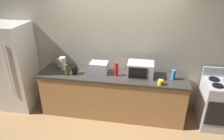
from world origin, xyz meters
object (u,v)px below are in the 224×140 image
(bottle_spray_cleaner, at_px, (173,75))
(mug_yellow, at_px, (161,82))
(microwave, at_px, (140,69))
(paper_towel_roll, at_px, (63,64))
(cordless_phone, at_px, (75,70))
(bottle_hand_soap, at_px, (59,63))
(refrigerator, at_px, (15,67))
(toaster_oven, at_px, (99,67))
(bottle_olive_oil, at_px, (66,70))
(bottle_hot_sauce, at_px, (116,69))
(stove_range, at_px, (218,104))

(bottle_spray_cleaner, distance_m, mug_yellow, 0.34)
(microwave, distance_m, paper_towel_roll, 1.53)
(cordless_phone, height_order, bottle_hand_soap, bottle_hand_soap)
(refrigerator, relative_size, mug_yellow, 18.87)
(toaster_oven, height_order, bottle_olive_oil, bottle_olive_oil)
(cordless_phone, xyz_separation_m, bottle_hot_sauce, (0.79, 0.07, 0.06))
(bottle_spray_cleaner, xyz_separation_m, bottle_hot_sauce, (-1.05, -0.03, 0.04))
(toaster_oven, relative_size, bottle_hand_soap, 1.85)
(stove_range, height_order, toaster_oven, toaster_oven)
(microwave, bearing_deg, mug_yellow, -37.15)
(bottle_olive_oil, bearing_deg, bottle_spray_cleaner, 4.58)
(paper_towel_roll, bearing_deg, bottle_hand_soap, 141.52)
(bottle_spray_cleaner, height_order, bottle_hot_sauce, bottle_hot_sauce)
(cordless_phone, bearing_deg, refrigerator, -168.25)
(refrigerator, xyz_separation_m, bottle_hand_soap, (0.91, 0.16, 0.09))
(stove_range, relative_size, mug_yellow, 11.32)
(toaster_oven, distance_m, bottle_hot_sauce, 0.36)
(paper_towel_roll, distance_m, bottle_hand_soap, 0.19)
(stove_range, xyz_separation_m, bottle_hot_sauce, (-1.92, -0.02, 0.57))
(bottle_olive_oil, relative_size, bottle_hand_soap, 1.15)
(cordless_phone, xyz_separation_m, bottle_hand_soap, (-0.43, 0.25, 0.02))
(paper_towel_roll, bearing_deg, microwave, -0.08)
(toaster_oven, bearing_deg, microwave, -0.88)
(cordless_phone, relative_size, bottle_hot_sauce, 0.57)
(bottle_hot_sauce, height_order, bottle_olive_oil, bottle_hot_sauce)
(toaster_oven, height_order, paper_towel_roll, paper_towel_roll)
(stove_range, height_order, paper_towel_roll, paper_towel_roll)
(toaster_oven, height_order, mug_yellow, toaster_oven)
(toaster_oven, bearing_deg, refrigerator, -178.07)
(microwave, bearing_deg, bottle_hot_sauce, -171.68)
(bottle_olive_oil, height_order, bottle_hand_soap, bottle_olive_oil)
(microwave, xyz_separation_m, bottle_olive_oil, (-1.38, -0.20, -0.03))
(cordless_phone, bearing_deg, bottle_olive_oil, -140.20)
(paper_towel_roll, xyz_separation_m, bottle_hot_sauce, (1.08, -0.07, -0.00))
(stove_range, xyz_separation_m, bottle_olive_oil, (-2.85, -0.15, 0.54))
(stove_range, bearing_deg, toaster_oven, 178.48)
(stove_range, bearing_deg, bottle_spray_cleaner, 179.40)
(toaster_oven, bearing_deg, bottle_spray_cleaner, -2.10)
(microwave, bearing_deg, bottle_olive_oil, -171.86)
(refrigerator, bearing_deg, bottle_hot_sauce, -0.47)
(refrigerator, xyz_separation_m, stove_range, (4.05, 0.00, -0.44))
(toaster_oven, relative_size, mug_yellow, 3.56)
(cordless_phone, relative_size, bottle_olive_oil, 0.71)
(microwave, relative_size, toaster_oven, 1.41)
(toaster_oven, xyz_separation_m, bottle_hand_soap, (-0.88, 0.10, -0.01))
(bottle_hot_sauce, xyz_separation_m, bottle_hand_soap, (-1.23, 0.18, -0.04))
(toaster_oven, xyz_separation_m, cordless_phone, (-0.44, -0.14, -0.03))
(stove_range, relative_size, bottle_olive_oil, 5.09)
(refrigerator, xyz_separation_m, paper_towel_roll, (1.05, 0.05, 0.13))
(toaster_oven, bearing_deg, cordless_phone, -161.98)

